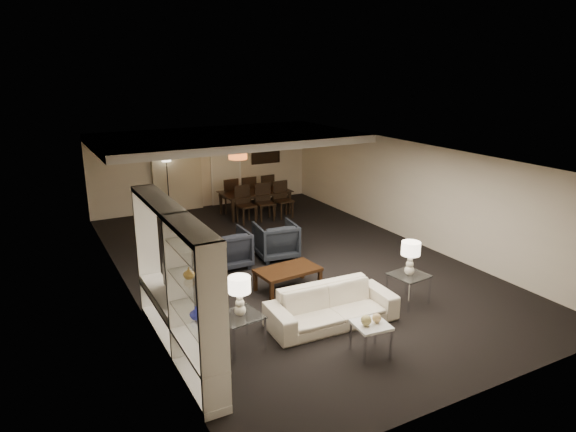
# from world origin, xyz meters

# --- Properties ---
(floor) EXTENTS (11.00, 11.00, 0.00)m
(floor) POSITION_xyz_m (0.00, 0.00, 0.00)
(floor) COLOR black
(floor) RESTS_ON ground
(ceiling) EXTENTS (7.00, 11.00, 0.02)m
(ceiling) POSITION_xyz_m (0.00, 0.00, 2.50)
(ceiling) COLOR silver
(ceiling) RESTS_ON ground
(wall_back) EXTENTS (7.00, 0.02, 2.50)m
(wall_back) POSITION_xyz_m (0.00, 5.50, 1.25)
(wall_back) COLOR beige
(wall_back) RESTS_ON ground
(wall_front) EXTENTS (7.00, 0.02, 2.50)m
(wall_front) POSITION_xyz_m (0.00, -5.50, 1.25)
(wall_front) COLOR beige
(wall_front) RESTS_ON ground
(wall_left) EXTENTS (0.02, 11.00, 2.50)m
(wall_left) POSITION_xyz_m (-3.50, 0.00, 1.25)
(wall_left) COLOR beige
(wall_left) RESTS_ON ground
(wall_right) EXTENTS (0.02, 11.00, 2.50)m
(wall_right) POSITION_xyz_m (3.50, 0.00, 1.25)
(wall_right) COLOR beige
(wall_right) RESTS_ON ground
(ceiling_soffit) EXTENTS (7.00, 4.00, 0.20)m
(ceiling_soffit) POSITION_xyz_m (0.00, 3.50, 2.40)
(ceiling_soffit) COLOR silver
(ceiling_soffit) RESTS_ON ceiling
(curtains) EXTENTS (1.50, 0.12, 2.40)m
(curtains) POSITION_xyz_m (-0.90, 5.42, 1.20)
(curtains) COLOR beige
(curtains) RESTS_ON wall_back
(door) EXTENTS (0.90, 0.05, 2.10)m
(door) POSITION_xyz_m (0.70, 5.47, 1.05)
(door) COLOR silver
(door) RESTS_ON wall_back
(painting) EXTENTS (0.95, 0.04, 0.65)m
(painting) POSITION_xyz_m (2.10, 5.46, 1.55)
(painting) COLOR #142D38
(painting) RESTS_ON wall_back
(media_unit) EXTENTS (0.38, 3.40, 2.35)m
(media_unit) POSITION_xyz_m (-3.31, -2.60, 1.18)
(media_unit) COLOR white
(media_unit) RESTS_ON wall_left
(pendant_light) EXTENTS (0.52, 0.52, 0.24)m
(pendant_light) POSITION_xyz_m (0.30, 3.50, 1.92)
(pendant_light) COLOR #D8591E
(pendant_light) RESTS_ON ceiling_soffit
(sofa) EXTENTS (2.29, 0.98, 0.66)m
(sofa) POSITION_xyz_m (-0.69, -2.88, 0.33)
(sofa) COLOR beige
(sofa) RESTS_ON floor
(coffee_table) EXTENTS (1.30, 0.83, 0.44)m
(coffee_table) POSITION_xyz_m (-0.69, -1.28, 0.22)
(coffee_table) COLOR black
(coffee_table) RESTS_ON floor
(armchair_left) EXTENTS (0.90, 0.93, 0.84)m
(armchair_left) POSITION_xyz_m (-1.29, 0.42, 0.42)
(armchair_left) COLOR black
(armchair_left) RESTS_ON floor
(armchair_right) EXTENTS (1.00, 1.02, 0.84)m
(armchair_right) POSITION_xyz_m (-0.09, 0.42, 0.42)
(armchair_right) COLOR black
(armchair_right) RESTS_ON floor
(side_table_left) EXTENTS (0.69, 0.69, 0.58)m
(side_table_left) POSITION_xyz_m (-2.39, -2.88, 0.29)
(side_table_left) COLOR silver
(side_table_left) RESTS_ON floor
(side_table_right) EXTENTS (0.69, 0.69, 0.58)m
(side_table_right) POSITION_xyz_m (1.01, -2.88, 0.29)
(side_table_right) COLOR silver
(side_table_right) RESTS_ON floor
(table_lamp_left) EXTENTS (0.38, 0.38, 0.64)m
(table_lamp_left) POSITION_xyz_m (-2.39, -2.88, 0.90)
(table_lamp_left) COLOR #F4E9CE
(table_lamp_left) RESTS_ON side_table_left
(table_lamp_right) EXTENTS (0.36, 0.36, 0.64)m
(table_lamp_right) POSITION_xyz_m (1.01, -2.88, 0.90)
(table_lamp_right) COLOR beige
(table_lamp_right) RESTS_ON side_table_right
(marble_table) EXTENTS (0.57, 0.57, 0.51)m
(marble_table) POSITION_xyz_m (-0.69, -3.98, 0.26)
(marble_table) COLOR white
(marble_table) RESTS_ON floor
(gold_gourd_a) EXTENTS (0.16, 0.16, 0.16)m
(gold_gourd_a) POSITION_xyz_m (-0.79, -3.98, 0.60)
(gold_gourd_a) COLOR tan
(gold_gourd_a) RESTS_ON marble_table
(gold_gourd_b) EXTENTS (0.14, 0.14, 0.14)m
(gold_gourd_b) POSITION_xyz_m (-0.59, -3.98, 0.59)
(gold_gourd_b) COLOR #DDB675
(gold_gourd_b) RESTS_ON marble_table
(television) EXTENTS (1.04, 0.14, 0.60)m
(television) POSITION_xyz_m (-3.28, -2.08, 1.05)
(television) COLOR black
(television) RESTS_ON media_unit
(vase_blue) EXTENTS (0.17, 0.17, 0.18)m
(vase_blue) POSITION_xyz_m (-3.31, -3.57, 1.15)
(vase_blue) COLOR #272DA9
(vase_blue) RESTS_ON media_unit
(vase_amber) EXTENTS (0.16, 0.16, 0.16)m
(vase_amber) POSITION_xyz_m (-3.31, -3.36, 1.64)
(vase_amber) COLOR #B88E3D
(vase_amber) RESTS_ON media_unit
(floor_speaker) EXTENTS (0.13, 0.13, 0.94)m
(floor_speaker) POSITION_xyz_m (-2.54, -2.06, 0.47)
(floor_speaker) COLOR black
(floor_speaker) RESTS_ON floor
(dining_table) EXTENTS (2.04, 1.15, 0.71)m
(dining_table) POSITION_xyz_m (0.99, 3.87, 0.36)
(dining_table) COLOR black
(dining_table) RESTS_ON floor
(chair_nl) EXTENTS (0.53, 0.53, 1.06)m
(chair_nl) POSITION_xyz_m (0.39, 3.22, 0.53)
(chair_nl) COLOR black
(chair_nl) RESTS_ON floor
(chair_nm) EXTENTS (0.55, 0.55, 1.06)m
(chair_nm) POSITION_xyz_m (0.99, 3.22, 0.53)
(chair_nm) COLOR black
(chair_nm) RESTS_ON floor
(chair_nr) EXTENTS (0.51, 0.51, 1.06)m
(chair_nr) POSITION_xyz_m (1.59, 3.22, 0.53)
(chair_nr) COLOR black
(chair_nr) RESTS_ON floor
(chair_fl) EXTENTS (0.51, 0.51, 1.06)m
(chair_fl) POSITION_xyz_m (0.39, 4.52, 0.53)
(chair_fl) COLOR black
(chair_fl) RESTS_ON floor
(chair_fm) EXTENTS (0.51, 0.51, 1.06)m
(chair_fm) POSITION_xyz_m (0.99, 4.52, 0.53)
(chair_fm) COLOR black
(chair_fm) RESTS_ON floor
(chair_fr) EXTENTS (0.53, 0.53, 1.06)m
(chair_fr) POSITION_xyz_m (1.59, 4.52, 0.53)
(chair_fr) COLOR black
(chair_fr) RESTS_ON floor
(floor_lamp) EXTENTS (0.34, 0.34, 1.84)m
(floor_lamp) POSITION_xyz_m (-1.26, 5.20, 0.92)
(floor_lamp) COLOR black
(floor_lamp) RESTS_ON floor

